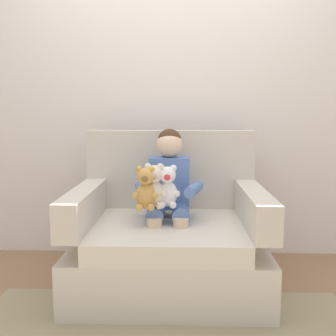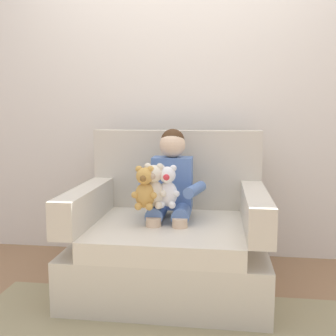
{
  "view_description": "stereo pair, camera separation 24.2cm",
  "coord_description": "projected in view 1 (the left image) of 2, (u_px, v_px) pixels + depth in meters",
  "views": [
    {
      "loc": [
        0.07,
        -2.45,
        1.13
      ],
      "look_at": [
        -0.0,
        -0.05,
        0.79
      ],
      "focal_mm": 42.62,
      "sensor_mm": 36.0,
      "label": 1
    },
    {
      "loc": [
        0.31,
        -2.43,
        1.13
      ],
      "look_at": [
        -0.0,
        -0.05,
        0.79
      ],
      "focal_mm": 42.62,
      "sensor_mm": 36.0,
      "label": 2
    }
  ],
  "objects": [
    {
      "name": "plush_honey",
      "position": [
        146.0,
        189.0,
        2.37
      ],
      "size": [
        0.16,
        0.13,
        0.26
      ],
      "rotation": [
        0.0,
        0.0,
        0.35
      ],
      "color": "gold",
      "rests_on": "armchair"
    },
    {
      "name": "back_wall",
      "position": [
        172.0,
        90.0,
        3.12
      ],
      "size": [
        6.0,
        0.1,
        2.6
      ],
      "primitive_type": "cube",
      "color": "silver",
      "rests_on": "ground"
    },
    {
      "name": "seated_child",
      "position": [
        169.0,
        186.0,
        2.57
      ],
      "size": [
        0.45,
        0.39,
        0.82
      ],
      "rotation": [
        0.0,
        0.0,
        0.05
      ],
      "color": "#597AB7",
      "rests_on": "armchair"
    },
    {
      "name": "ground_plane",
      "position": [
        169.0,
        288.0,
        2.58
      ],
      "size": [
        8.0,
        8.0,
        0.0
      ],
      "primitive_type": "plane",
      "color": "#936D4C"
    },
    {
      "name": "plush_cream",
      "position": [
        154.0,
        187.0,
        2.41
      ],
      "size": [
        0.16,
        0.13,
        0.27
      ],
      "rotation": [
        0.0,
        0.0,
        -0.35
      ],
      "color": "silver",
      "rests_on": "armchair"
    },
    {
      "name": "armchair",
      "position": [
        169.0,
        239.0,
        2.58
      ],
      "size": [
        1.19,
        0.96,
        1.0
      ],
      "color": "beige",
      "rests_on": "ground"
    },
    {
      "name": "plush_white",
      "position": [
        168.0,
        187.0,
        2.43
      ],
      "size": [
        0.16,
        0.13,
        0.26
      ],
      "rotation": [
        0.0,
        0.0,
        0.27
      ],
      "color": "white",
      "rests_on": "armchair"
    }
  ]
}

